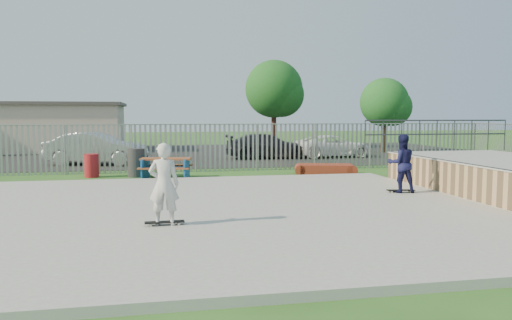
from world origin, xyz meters
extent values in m
plane|color=#2C541D|center=(0.00, 0.00, 0.00)|extent=(120.00, 120.00, 0.00)
cube|color=gray|center=(0.00, 0.00, 0.07)|extent=(15.00, 12.00, 0.15)
cube|color=tan|center=(9.50, 1.00, 0.53)|extent=(4.00, 7.00, 1.05)
cube|color=#9E9E99|center=(9.50, 1.00, 1.07)|extent=(4.05, 7.05, 0.04)
cylinder|color=#383A3F|center=(7.52, 1.00, 1.08)|extent=(0.06, 7.00, 0.06)
cube|color=brown|center=(-0.26, 6.93, 0.75)|extent=(1.95, 1.03, 0.06)
cube|color=brown|center=(-0.36, 6.32, 0.45)|extent=(1.87, 0.61, 0.05)
cube|color=brown|center=(-0.15, 7.54, 0.45)|extent=(1.87, 0.61, 0.05)
cube|color=#155494|center=(-0.26, 6.93, 0.38)|extent=(1.87, 1.70, 0.76)
cube|color=maroon|center=(6.05, 7.09, 0.20)|extent=(2.23, 1.49, 0.41)
cylinder|color=maroon|center=(-3.05, 7.93, 0.45)|extent=(0.54, 0.54, 0.90)
cylinder|color=#2A2A2D|center=(-1.38, 7.77, 0.55)|extent=(0.66, 0.66, 1.09)
cube|color=black|center=(0.00, 19.00, 0.01)|extent=(40.00, 18.00, 0.02)
imported|color=#B7B7BC|center=(-3.42, 12.73, 0.79)|extent=(4.94, 2.69, 1.55)
imported|color=black|center=(5.32, 14.62, 0.69)|extent=(4.65, 1.97, 1.34)
imported|color=white|center=(9.06, 14.70, 0.64)|extent=(4.68, 2.59, 1.24)
cube|color=beige|center=(-8.00, 23.00, 1.50)|extent=(10.00, 6.00, 3.00)
cube|color=#4C4742|center=(-8.00, 23.00, 3.10)|extent=(10.40, 6.40, 0.20)
cylinder|color=#3F2219|center=(7.48, 22.49, 1.80)|extent=(0.35, 0.35, 3.61)
sphere|color=#1B501C|center=(7.48, 22.49, 4.21)|extent=(4.04, 4.04, 4.04)
cylinder|color=#412D1A|center=(13.50, 17.59, 1.37)|extent=(0.33, 0.33, 2.73)
sphere|color=#1C531F|center=(13.50, 17.59, 3.19)|extent=(3.06, 3.06, 3.06)
cube|color=black|center=(6.35, 1.31, 0.21)|extent=(0.82, 0.31, 0.02)
cube|color=black|center=(-0.41, -1.78, 0.21)|extent=(0.81, 0.23, 0.02)
imported|color=#13153D|center=(6.35, 1.31, 0.99)|extent=(0.90, 0.74, 1.68)
imported|color=silver|center=(-0.41, -1.78, 0.99)|extent=(0.66, 0.48, 1.68)
camera|label=1|loc=(-0.49, -11.91, 2.38)|focal=35.00mm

